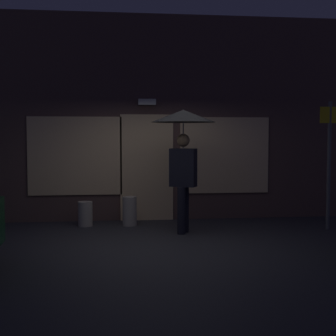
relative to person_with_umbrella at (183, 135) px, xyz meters
The scene contains 6 objects.
ground_plane 2.00m from the person_with_umbrella, 126.65° to the right, with size 18.00×18.00×0.00m, color #2D2D33.
building_facade 1.73m from the person_with_umbrella, 108.85° to the left, with size 10.47×0.48×4.26m.
person_with_umbrella is the anchor object (origin of this frame).
street_sign_post 2.79m from the person_with_umbrella, ahead, with size 0.40×0.07×2.40m.
sidewalk_bollard 2.53m from the person_with_umbrella, 153.43° to the left, with size 0.28×0.28×0.48m, color #B2A899.
sidewalk_bollard_2 1.95m from the person_with_umbrella, 137.82° to the left, with size 0.28×0.28×0.57m, color #B2A899.
Camera 1 is at (-0.74, -7.88, 1.75)m, focal length 52.02 mm.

